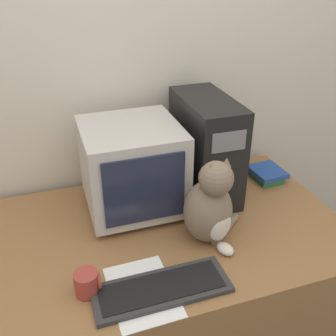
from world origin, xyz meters
TOP-DOWN VIEW (x-y plane):
  - wall_back at (0.00, 0.96)m, footprint 7.00×0.05m
  - desk at (0.00, 0.45)m, footprint 1.59×0.89m
  - crt_monitor at (-0.02, 0.64)m, footprint 0.40×0.40m
  - computer_tower at (0.32, 0.66)m, footprint 0.20×0.43m
  - keyboard at (-0.05, 0.13)m, footprint 0.46×0.17m
  - cat at (0.20, 0.33)m, footprint 0.29×0.26m
  - book_stack at (0.66, 0.66)m, footprint 0.16×0.17m
  - pen at (-0.13, 0.20)m, footprint 0.14×0.02m
  - paper_sheet at (-0.12, 0.15)m, footprint 0.21×0.30m
  - mug at (-0.29, 0.20)m, footprint 0.09×0.08m

SIDE VIEW (x-z plane):
  - desk at x=0.00m, z-range 0.00..0.74m
  - paper_sheet at x=-0.12m, z-range 0.74..0.75m
  - pen at x=-0.13m, z-range 0.74..0.75m
  - keyboard at x=-0.05m, z-range 0.74..0.77m
  - book_stack at x=0.66m, z-range 0.75..0.80m
  - mug at x=-0.29m, z-range 0.74..0.83m
  - cat at x=0.20m, z-range 0.72..1.07m
  - crt_monitor at x=-0.02m, z-range 0.75..1.13m
  - computer_tower at x=0.32m, z-range 0.75..1.20m
  - wall_back at x=0.00m, z-range 0.00..2.50m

